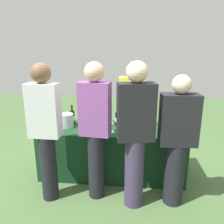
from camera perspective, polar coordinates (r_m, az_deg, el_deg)
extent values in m
plane|color=#476638|center=(3.61, 0.00, -15.37)|extent=(12.00, 12.00, 0.00)
cube|color=#14381E|center=(3.44, 0.00, -10.04)|extent=(2.13, 0.72, 0.74)
cylinder|color=black|center=(3.55, -13.15, -1.36)|extent=(0.07, 0.07, 0.21)
cylinder|color=black|center=(3.51, -13.30, 0.96)|extent=(0.03, 0.03, 0.09)
cylinder|color=black|center=(3.50, -13.35, 1.80)|extent=(0.03, 0.03, 0.02)
cylinder|color=silver|center=(3.55, -13.14, -1.53)|extent=(0.07, 0.07, 0.07)
cylinder|color=black|center=(3.52, -10.25, -1.35)|extent=(0.07, 0.07, 0.21)
cylinder|color=black|center=(3.48, -10.37, 0.94)|extent=(0.03, 0.03, 0.08)
cylinder|color=maroon|center=(3.47, -10.41, 1.74)|extent=(0.03, 0.03, 0.02)
cylinder|color=silver|center=(3.52, -10.25, -1.51)|extent=(0.08, 0.08, 0.07)
cylinder|color=black|center=(3.42, -3.00, -1.39)|extent=(0.07, 0.07, 0.23)
cylinder|color=black|center=(3.38, -3.04, 1.22)|extent=(0.03, 0.03, 0.09)
cylinder|color=black|center=(3.36, -3.06, 2.07)|extent=(0.03, 0.03, 0.02)
cylinder|color=silver|center=(3.42, -3.00, -1.57)|extent=(0.08, 0.08, 0.08)
cylinder|color=black|center=(3.43, -1.23, -1.48)|extent=(0.07, 0.07, 0.22)
cylinder|color=black|center=(3.39, -1.25, 0.98)|extent=(0.03, 0.03, 0.09)
cylinder|color=black|center=(3.37, -1.25, 1.83)|extent=(0.03, 0.03, 0.02)
cylinder|color=silver|center=(3.43, -1.23, -1.66)|extent=(0.07, 0.07, 0.08)
cylinder|color=black|center=(3.39, 1.45, -1.80)|extent=(0.07, 0.07, 0.21)
cylinder|color=black|center=(3.35, 1.46, 0.59)|extent=(0.03, 0.03, 0.09)
cylinder|color=black|center=(3.33, 1.47, 1.46)|extent=(0.03, 0.03, 0.02)
cylinder|color=silver|center=(3.39, 1.44, -1.97)|extent=(0.07, 0.07, 0.07)
cylinder|color=black|center=(3.39, 3.15, -1.77)|extent=(0.07, 0.07, 0.21)
cylinder|color=black|center=(3.35, 3.19, 0.52)|extent=(0.03, 0.03, 0.07)
cylinder|color=maroon|center=(3.34, 3.20, 1.26)|extent=(0.03, 0.03, 0.02)
cylinder|color=silver|center=(3.40, 3.15, -1.94)|extent=(0.07, 0.07, 0.07)
cylinder|color=black|center=(3.45, 13.29, -1.69)|extent=(0.08, 0.08, 0.23)
cylinder|color=black|center=(3.41, 13.46, 0.82)|extent=(0.03, 0.03, 0.08)
cylinder|color=maroon|center=(3.40, 13.51, 1.64)|extent=(0.03, 0.03, 0.02)
cylinder|color=silver|center=(3.45, 13.28, -1.87)|extent=(0.08, 0.08, 0.08)
cylinder|color=silver|center=(3.15, -0.15, -5.07)|extent=(0.06, 0.06, 0.00)
cylinder|color=silver|center=(3.14, -0.15, -4.39)|extent=(0.01, 0.01, 0.08)
sphere|color=silver|center=(3.12, -0.15, -3.20)|extent=(0.07, 0.07, 0.07)
cylinder|color=silver|center=(3.17, 3.34, -4.98)|extent=(0.06, 0.06, 0.00)
cylinder|color=silver|center=(3.16, 3.35, -4.31)|extent=(0.01, 0.01, 0.07)
sphere|color=silver|center=(3.14, 3.37, -3.15)|extent=(0.07, 0.07, 0.07)
cylinder|color=silver|center=(3.10, 7.90, -5.64)|extent=(0.06, 0.06, 0.00)
cylinder|color=silver|center=(3.08, 7.93, -5.04)|extent=(0.01, 0.01, 0.07)
sphere|color=silver|center=(3.06, 7.97, -3.90)|extent=(0.07, 0.07, 0.07)
cylinder|color=silver|center=(3.25, 12.42, -4.83)|extent=(0.07, 0.07, 0.00)
cylinder|color=silver|center=(3.24, 12.46, -4.24)|extent=(0.01, 0.01, 0.07)
sphere|color=silver|center=(3.21, 12.53, -3.10)|extent=(0.08, 0.08, 0.08)
sphere|color=#590C19|center=(3.22, 12.51, -3.32)|extent=(0.04, 0.04, 0.04)
cylinder|color=silver|center=(3.38, -11.85, -2.17)|extent=(0.22, 0.22, 0.20)
cylinder|color=brown|center=(3.98, 4.87, -5.82)|extent=(0.24, 0.24, 0.82)
cube|color=yellow|center=(3.78, 5.12, 4.38)|extent=(0.43, 0.24, 0.62)
sphere|color=tan|center=(3.72, 5.28, 10.72)|extent=(0.22, 0.22, 0.22)
cylinder|color=black|center=(2.99, -16.05, -13.68)|extent=(0.20, 0.20, 0.86)
cube|color=silver|center=(2.71, -17.23, 0.37)|extent=(0.37, 0.21, 0.64)
sphere|color=brown|center=(2.63, -18.00, 9.61)|extent=(0.23, 0.23, 0.23)
cylinder|color=black|center=(2.92, -4.13, -13.74)|extent=(0.20, 0.20, 0.86)
cube|color=#8C4C99|center=(2.63, -4.45, 0.75)|extent=(0.39, 0.24, 0.65)
sphere|color=#D8AD8C|center=(2.56, -4.66, 10.34)|extent=(0.23, 0.23, 0.23)
cylinder|color=#3F3351|center=(2.78, 5.74, -15.30)|extent=(0.23, 0.23, 0.87)
cube|color=black|center=(2.48, 6.21, 0.02)|extent=(0.45, 0.30, 0.65)
sphere|color=beige|center=(2.40, 6.53, 10.31)|extent=(0.24, 0.24, 0.24)
cylinder|color=black|center=(2.92, 15.80, -15.08)|extent=(0.24, 0.24, 0.80)
cube|color=black|center=(2.64, 16.91, -1.91)|extent=(0.44, 0.25, 0.60)
sphere|color=beige|center=(2.55, 17.63, 6.84)|extent=(0.22, 0.22, 0.22)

